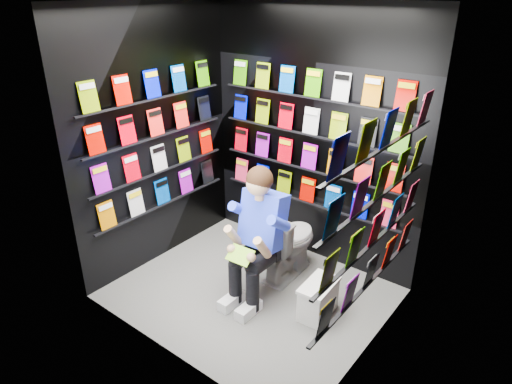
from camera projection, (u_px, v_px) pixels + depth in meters
The scene contains 14 objects.
floor at pixel (250, 293), 4.40m from camera, with size 2.40×2.40×0.00m, color slate.
ceiling at pixel (249, 1), 3.31m from camera, with size 2.40×2.40×0.00m, color white.
wall_back at pixel (312, 139), 4.57m from camera, with size 2.40×0.04×2.60m, color black.
wall_front at pixel (159, 210), 3.14m from camera, with size 2.40×0.04×2.60m, color black.
wall_left at pixel (155, 140), 4.53m from camera, with size 0.04×2.00×2.60m, color black.
wall_right at pixel (384, 206), 3.18m from camera, with size 0.04×2.00×2.60m, color black.
comics_back at pixel (310, 139), 4.55m from camera, with size 2.10×0.06×1.37m, color red, non-canonical shape.
comics_left at pixel (157, 140), 4.51m from camera, with size 0.06×1.70×1.37m, color red, non-canonical shape.
comics_right at pixel (380, 205), 3.20m from camera, with size 0.06×1.70×1.37m, color red, non-canonical shape.
toilet at pixel (287, 242), 4.55m from camera, with size 0.42×0.75×0.73m, color white.
longbox at pixel (318, 300), 4.06m from camera, with size 0.22×0.40×0.30m, color white.
longbox_lid at pixel (319, 285), 3.99m from camera, with size 0.24×0.42×0.03m, color white.
reader at pixel (265, 220), 4.11m from camera, with size 0.53×0.78×1.43m, color blue, non-canonical shape.
held_comic at pixel (240, 255), 3.94m from camera, with size 0.23×0.01×0.16m, color green.
Camera 1 is at (2.25, -2.80, 2.72)m, focal length 32.00 mm.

